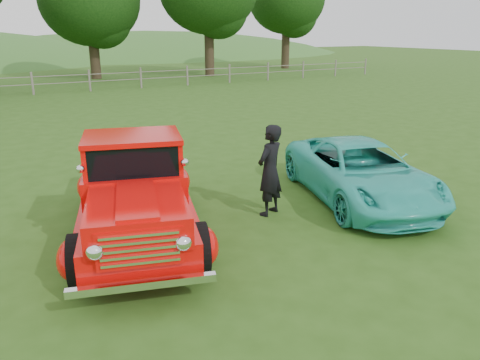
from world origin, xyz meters
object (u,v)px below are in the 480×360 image
tree_near_east (89,0)px  man (270,170)px  teal_sedan (360,172)px  red_pickup (136,192)px

tree_near_east → man: size_ratio=4.80×
tree_near_east → teal_sedan: bearing=-92.5°
man → teal_sedan: bearing=147.9°
red_pickup → teal_sedan: red_pickup is taller
tree_near_east → red_pickup: bearing=-101.9°
tree_near_east → teal_sedan: 28.24m
teal_sedan → man: bearing=-170.5°
red_pickup → man: bearing=9.7°
tree_near_east → man: 28.12m
teal_sedan → man: size_ratio=2.49×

